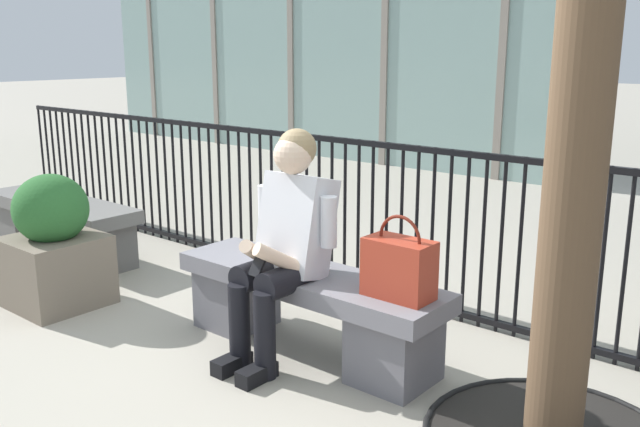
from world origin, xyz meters
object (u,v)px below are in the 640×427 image
Objects in this scene: seated_person_with_phone at (285,239)px; handbag_on_bench at (399,267)px; stone_bench_far at (61,222)px; stone_bench at (308,303)px; planter at (54,245)px.

seated_person_with_phone is 3.00× the size of handbag_on_bench.
handbag_on_bench reaches higher than stone_bench_far.
handbag_on_bench is at bearing 10.75° from seated_person_with_phone.
seated_person_with_phone is at bearing -109.38° from stone_bench.
handbag_on_bench is at bearing 12.43° from planter.
stone_bench_far is at bearing 178.29° from stone_bench.
seated_person_with_phone reaches higher than stone_bench.
seated_person_with_phone is at bearing 13.07° from planter.
planter reaches higher than stone_bench.
stone_bench is 1.76m from planter.
stone_bench_far is 1.13m from planter.
seated_person_with_phone is (-0.05, -0.13, 0.38)m from stone_bench.
stone_bench_far is (-2.65, 0.08, 0.00)m from stone_bench.
seated_person_with_phone reaches higher than stone_bench_far.
stone_bench_far is at bearing 148.60° from planter.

